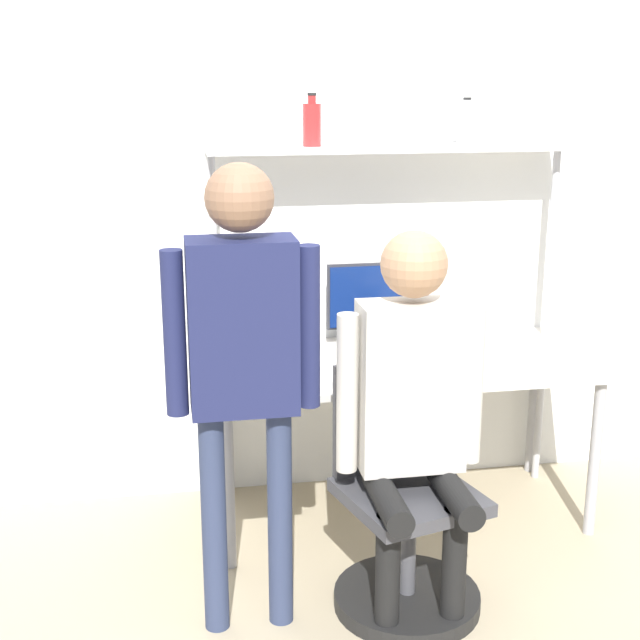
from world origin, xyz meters
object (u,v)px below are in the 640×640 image
monitor (379,302)px  person_seated (413,395)px  office_chair (403,533)px  laptop (382,358)px  cell_phone (436,370)px  bottle_red (312,124)px  person_standing (243,344)px  bottle_clear (466,124)px

monitor → person_seated: size_ratio=0.33×
office_chair → person_seated: (0.01, -0.04, 0.57)m
office_chair → person_seated: 0.58m
laptop → person_seated: person_seated is taller
laptop → cell_phone: 0.24m
laptop → bottle_red: bottle_red is taller
laptop → monitor: bearing=79.0°
cell_phone → laptop: bearing=172.1°
bottle_red → office_chair: bearing=-78.8°
person_seated → person_standing: 0.65m
laptop → person_seated: 0.59m
monitor → person_standing: 1.21m
office_chair → monitor: bearing=82.7°
laptop → bottle_red: size_ratio=1.30×
monitor → person_standing: person_standing is taller
cell_phone → person_standing: size_ratio=0.09×
monitor → office_chair: (-0.12, -0.92, -0.67)m
laptop → bottle_clear: 1.13m
cell_phone → bottle_red: bearing=137.0°
person_seated → laptop: bearing=86.8°
bottle_red → monitor: bearing=-4.2°
monitor → bottle_clear: (0.39, 0.02, 0.80)m
cell_phone → office_chair: (-0.28, -0.51, -0.47)m
monitor → cell_phone: (0.16, -0.41, -0.20)m
office_chair → bottle_red: (-0.19, 0.95, 1.48)m
monitor → office_chair: monitor is taller
person_standing → bottle_clear: bearing=41.8°
office_chair → bottle_red: size_ratio=4.10×
person_seated → bottle_clear: size_ratio=7.08×
person_standing → office_chair: bearing=4.3°
laptop → bottle_red: (-0.23, 0.40, 0.95)m
office_chair → bottle_clear: size_ratio=4.55×
bottle_clear → person_seated: bearing=-116.8°
monitor → bottle_clear: size_ratio=2.35×
monitor → person_standing: bearing=-126.3°
cell_phone → monitor: bearing=111.1°
cell_phone → office_chair: 0.75m
bottle_red → person_standing: bearing=-112.3°
cell_phone → bottle_clear: size_ratio=0.73×
cell_phone → office_chair: bearing=-118.1°
person_seated → bottle_red: 1.35m
cell_phone → office_chair: size_ratio=0.16×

